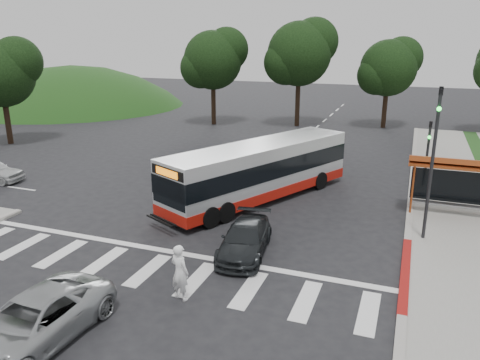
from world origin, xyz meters
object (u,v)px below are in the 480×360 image
at_px(dark_sedan, 245,239).
at_px(silver_suv_south, 33,321).
at_px(transit_bus, 259,172).
at_px(pedestrian, 180,272).

distance_m(dark_sedan, silver_suv_south, 8.33).
height_order(transit_bus, silver_suv_south, transit_bus).
relative_size(transit_bus, pedestrian, 6.03).
height_order(transit_bus, pedestrian, transit_bus).
bearing_deg(transit_bus, dark_sedan, -51.05).
relative_size(pedestrian, silver_suv_south, 0.39).
bearing_deg(pedestrian, silver_suv_south, 69.28).
bearing_deg(pedestrian, dark_sedan, -84.53).
bearing_deg(dark_sedan, silver_suv_south, -124.10).
xyz_separation_m(transit_bus, pedestrian, (0.70, -10.39, -0.54)).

